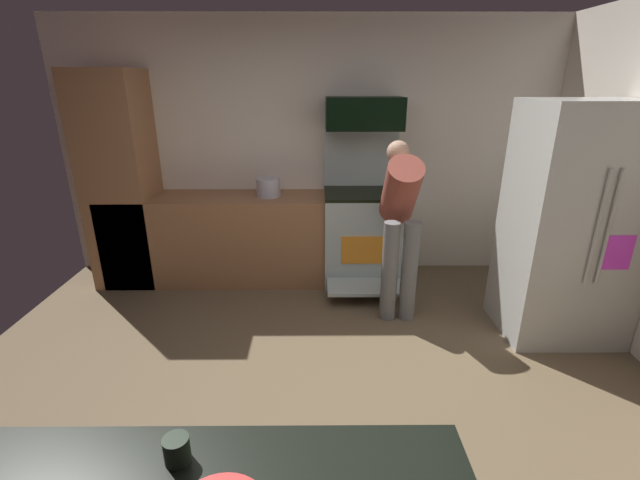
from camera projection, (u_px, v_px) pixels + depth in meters
ground_plane at (311, 409)px, 2.80m from camera, size 5.20×4.80×0.02m
wall_back at (313, 151)px, 4.55m from camera, size 5.20×0.12×2.60m
lower_cabinet_run at (227, 238)px, 4.50m from camera, size 2.40×0.60×0.90m
cabinet_column at (121, 182)px, 4.28m from camera, size 0.60×0.60×2.10m
oven_range at (361, 233)px, 4.47m from camera, size 0.76×1.00×1.54m
microwave at (364, 113)px, 4.15m from camera, size 0.74×0.38×0.30m
refrigerator at (571, 225)px, 3.37m from camera, size 0.89×0.73×1.87m
person_cook at (400, 217)px, 3.69m from camera, size 0.31×0.62×1.51m
mug_coffee at (177, 450)px, 1.31m from camera, size 0.08×0.08×0.09m
stock_pot at (268, 187)px, 4.31m from camera, size 0.24×0.24×0.18m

